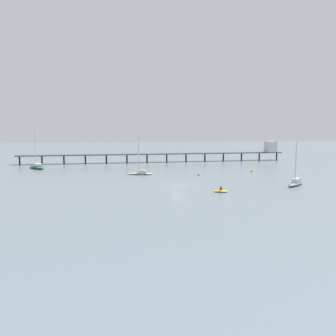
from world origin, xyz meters
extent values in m
plane|color=slate|center=(0.00, 0.00, 0.00)|extent=(400.00, 400.00, 0.00)
cube|color=#4C4C51|center=(0.00, 45.82, 2.66)|extent=(86.30, 8.95, 0.30)
cylinder|color=#38332D|center=(-42.04, 43.15, 1.25)|extent=(0.50, 0.50, 2.51)
cylinder|color=#38332D|center=(-35.57, 43.56, 1.25)|extent=(0.50, 0.50, 2.51)
cylinder|color=#38332D|center=(-29.11, 43.97, 1.25)|extent=(0.50, 0.50, 2.51)
cylinder|color=#38332D|center=(-22.64, 44.38, 1.25)|extent=(0.50, 0.50, 2.51)
cylinder|color=#38332D|center=(-16.17, 44.79, 1.25)|extent=(0.50, 0.50, 2.51)
cylinder|color=#38332D|center=(-9.70, 45.20, 1.25)|extent=(0.50, 0.50, 2.51)
cylinder|color=#38332D|center=(-3.23, 45.61, 1.25)|extent=(0.50, 0.50, 2.51)
cylinder|color=#38332D|center=(3.23, 46.02, 1.25)|extent=(0.50, 0.50, 2.51)
cylinder|color=#38332D|center=(9.70, 46.43, 1.25)|extent=(0.50, 0.50, 2.51)
cylinder|color=#38332D|center=(16.17, 46.84, 1.25)|extent=(0.50, 0.50, 2.51)
cylinder|color=#38332D|center=(22.64, 47.25, 1.25)|extent=(0.50, 0.50, 2.51)
cylinder|color=#38332D|center=(29.11, 47.67, 1.25)|extent=(0.50, 0.50, 2.51)
cylinder|color=#38332D|center=(35.57, 48.08, 1.25)|extent=(0.50, 0.50, 2.51)
cylinder|color=#38332D|center=(42.04, 48.49, 1.25)|extent=(0.50, 0.50, 2.51)
cube|color=silver|center=(39.68, 48.34, 4.66)|extent=(3.58, 3.58, 3.71)
ellipsoid|color=beige|center=(-6.69, 16.10, 0.24)|extent=(6.32, 2.44, 0.47)
cube|color=silver|center=(-6.20, 16.02, 0.78)|extent=(2.20, 1.34, 0.61)
cylinder|color=silver|center=(-7.00, 16.15, 4.83)|extent=(0.19, 0.19, 8.72)
cylinder|color=silver|center=(-5.66, 15.93, 2.04)|extent=(2.69, 0.60, 0.16)
ellipsoid|color=#287F4C|center=(-34.28, 31.87, 0.40)|extent=(6.56, 7.80, 0.79)
cube|color=silver|center=(-33.89, 31.35, 1.13)|extent=(3.01, 3.31, 0.68)
cylinder|color=silver|center=(-34.52, 32.19, 5.58)|extent=(0.22, 0.22, 9.57)
cylinder|color=silver|center=(-33.66, 31.04, 2.51)|extent=(1.84, 2.41, 0.17)
ellipsoid|color=gray|center=(22.51, -3.06, 0.32)|extent=(5.78, 5.59, 0.64)
cube|color=silver|center=(22.89, -2.70, 0.99)|extent=(2.50, 2.45, 0.69)
cylinder|color=silver|center=(22.27, -3.29, 4.52)|extent=(0.20, 0.20, 7.74)
cylinder|color=silver|center=(23.21, -2.40, 2.04)|extent=(1.99, 1.90, 0.16)
ellipsoid|color=yellow|center=(6.28, -8.13, 0.17)|extent=(2.72, 1.76, 0.35)
cylinder|color=maroon|center=(6.28, -8.13, 0.62)|extent=(0.44, 0.44, 0.55)
sphere|color=tan|center=(6.28, -8.13, 1.02)|extent=(0.24, 0.24, 0.24)
sphere|color=yellow|center=(6.83, 12.82, 0.27)|extent=(0.53, 0.53, 0.53)
sphere|color=yellow|center=(21.48, 17.62, 0.30)|extent=(0.61, 0.61, 0.61)
camera|label=1|loc=(-9.93, -65.20, 11.07)|focal=36.78mm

